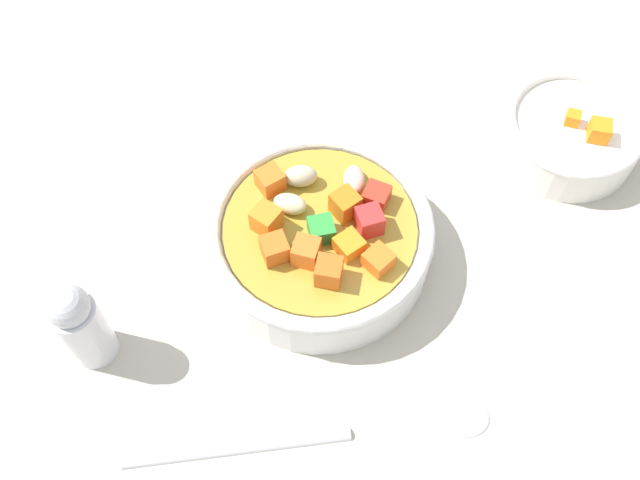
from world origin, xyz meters
TOP-DOWN VIEW (x-y plane):
  - ground_plane at (0.00, 0.00)cm, footprint 140.00×140.00cm
  - soup_bowl_main at (-0.01, 0.00)cm, footprint 16.35×16.35cm
  - spoon at (13.74, -2.24)cm, footprint 2.49×24.33cm
  - side_bowl_small at (-7.09, 21.35)cm, footprint 11.13×11.13cm
  - pepper_shaker at (5.29, -16.56)cm, footprint 3.12×3.12cm

SIDE VIEW (x-z plane):
  - ground_plane at x=0.00cm, z-range -2.00..0.00cm
  - spoon at x=13.74cm, z-range -0.02..0.83cm
  - side_bowl_small at x=-7.09cm, z-range -0.36..4.32cm
  - soup_bowl_main at x=-0.01cm, z-range -0.46..5.42cm
  - pepper_shaker at x=5.29cm, z-range -0.03..8.27cm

